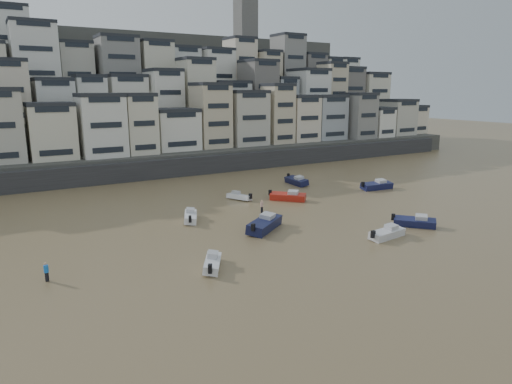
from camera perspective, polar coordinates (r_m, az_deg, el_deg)
ground at (r=32.48m, az=20.65°, el=-18.25°), size 400.00×400.00×0.00m
harbor_wall at (r=89.14m, az=-8.95°, el=3.20°), size 140.00×3.00×3.50m
hillside at (r=127.17m, az=-14.00°, el=10.89°), size 141.04×66.00×50.00m
boat_f at (r=58.33m, az=-8.20°, el=-2.90°), size 3.57×5.35×1.39m
boat_j at (r=43.01m, az=-5.49°, el=-8.65°), size 3.71×4.85×1.29m
boat_g at (r=78.30m, az=14.86°, el=0.92°), size 6.24×2.65×1.65m
boat_h at (r=68.76m, az=-2.11°, el=-0.47°), size 3.16×4.49×1.18m
boat_c at (r=53.92m, az=1.08°, el=-3.79°), size 7.00×5.88×1.90m
boat_e at (r=68.32m, az=4.01°, el=-0.40°), size 5.37×5.50×1.58m
boat_i at (r=79.86m, az=5.08°, el=1.50°), size 2.30×5.97×1.60m
boat_b at (r=58.52m, az=19.23°, el=-3.41°), size 4.82×5.16×1.45m
boat_a at (r=53.17m, az=16.07°, el=-4.81°), size 5.36×2.27×1.42m
person_blue at (r=43.89m, az=-24.73°, el=-9.06°), size 0.44×0.44×1.74m
person_pink at (r=61.42m, az=0.74°, el=-1.80°), size 0.44×0.44×1.74m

